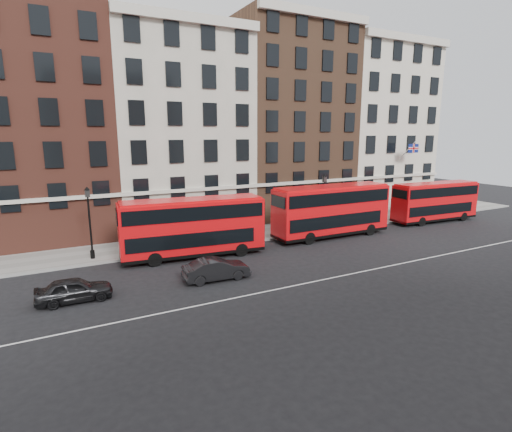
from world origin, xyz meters
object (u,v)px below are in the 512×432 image
bus_b (192,226)px  traffic_light (406,198)px  bus_d (435,201)px  car_rear (74,290)px  car_front (216,269)px  bus_c (331,210)px

bus_b → traffic_light: bus_b is taller
bus_d → traffic_light: bus_d is taller
bus_b → traffic_light: bearing=10.0°
bus_d → car_rear: size_ratio=2.50×
car_rear → traffic_light: 33.28m
bus_b → car_front: bearing=-86.6°
bus_c → car_rear: bearing=-167.2°
bus_d → traffic_light: 2.98m
bus_d → traffic_light: (-2.47, 1.66, 0.22)m
bus_b → bus_c: (12.96, -0.00, 0.10)m
bus_b → traffic_light: 24.17m
bus_d → car_front: bus_d is taller
bus_c → car_front: size_ratio=2.61×
bus_b → traffic_light: size_ratio=3.31×
bus_b → car_rear: (-8.51, -4.70, -1.71)m
bus_c → car_front: bus_c is taller
car_rear → car_front: bearing=-92.7°
car_rear → traffic_light: (32.62, 6.35, 1.76)m
traffic_light → car_rear: bearing=-169.0°
bus_b → bus_d: bearing=6.0°
bus_b → bus_c: bearing=6.0°
bus_b → bus_c: bus_c is taller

